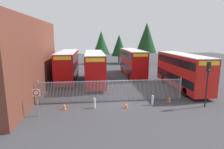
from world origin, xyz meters
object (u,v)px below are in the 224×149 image
Objects in this scene: bollard_center_front at (152,100)px; traffic_cone_mid_forecourt at (169,99)px; bollard_near_left at (95,103)px; traffic_cone_by_gate at (126,105)px; double_decker_bus_near_gate at (182,70)px; speed_limit_sign_post at (36,96)px; double_decker_bus_behind_fence_right at (132,61)px; double_decker_bus_far_back at (68,65)px; traffic_cone_near_kerb at (64,106)px; traffic_light_kerbside at (208,76)px; double_decker_bus_behind_fence_left at (95,67)px.

bollard_center_front is 1.61× the size of traffic_cone_mid_forecourt.
traffic_cone_by_gate is (2.92, -0.32, -0.19)m from bollard_near_left.
traffic_cone_mid_forecourt is (-3.59, -4.84, -2.13)m from double_decker_bus_near_gate.
bollard_center_front is 0.40× the size of speed_limit_sign_post.
double_decker_bus_behind_fence_right is 10.85m from double_decker_bus_far_back.
double_decker_bus_near_gate reaches higher than bollard_center_front.
traffic_cone_near_kerb is at bearing 34.23° from speed_limit_sign_post.
traffic_light_kerbside is (14.13, -12.79, 0.56)m from double_decker_bus_far_back.
double_decker_bus_far_back reaches higher than speed_limit_sign_post.
bollard_center_front is at bearing -94.50° from double_decker_bus_behind_fence_right.
double_decker_bus_far_back reaches higher than traffic_cone_near_kerb.
traffic_cone_near_kerb is at bearing -122.85° from double_decker_bus_behind_fence_right.
double_decker_bus_behind_fence_right reaches higher than speed_limit_sign_post.
double_decker_bus_far_back is 12.19m from traffic_cone_near_kerb.
traffic_cone_near_kerb is (-5.69, 0.29, 0.00)m from traffic_cone_by_gate.
speed_limit_sign_post reaches higher than bollard_near_left.
double_decker_bus_behind_fence_right is 18.32× the size of traffic_cone_mid_forecourt.
traffic_light_kerbside is (4.79, -1.07, 2.51)m from bollard_center_front.
traffic_cone_by_gate is at bearing -165.87° from traffic_cone_mid_forecourt.
double_decker_bus_far_back is (-10.48, -2.79, 0.00)m from double_decker_bus_behind_fence_right.
traffic_light_kerbside reaches higher than traffic_cone_by_gate.
double_decker_bus_behind_fence_left is 1.00× the size of double_decker_bus_far_back.
double_decker_bus_behind_fence_right is 2.51× the size of traffic_light_kerbside.
traffic_cone_mid_forecourt is 0.14× the size of traffic_light_kerbside.
speed_limit_sign_post is (-4.74, -1.37, 1.30)m from bollard_near_left.
traffic_light_kerbside reaches higher than speed_limit_sign_post.
traffic_cone_mid_forecourt is at bearing -126.52° from double_decker_bus_near_gate.
double_decker_bus_behind_fence_left is at bearing 119.65° from bollard_center_front.
double_decker_bus_near_gate is at bearing -19.87° from double_decker_bus_behind_fence_left.
double_decker_bus_near_gate is 17.47m from speed_limit_sign_post.
double_decker_bus_behind_fence_left is 1.00× the size of double_decker_bus_behind_fence_right.
double_decker_bus_near_gate is 18.32× the size of traffic_cone_near_kerb.
bollard_near_left is at bearing -177.77° from bollard_center_front.
double_decker_bus_behind_fence_left is 18.32× the size of traffic_cone_mid_forecourt.
double_decker_bus_far_back is 13.36m from speed_limit_sign_post.
bollard_center_front is at bearing -51.44° from double_decker_bus_far_back.
double_decker_bus_near_gate is 10.06m from double_decker_bus_behind_fence_right.
bollard_near_left is at bearing 16.10° from speed_limit_sign_post.
bollard_near_left is 2.77m from traffic_cone_near_kerb.
double_decker_bus_far_back is at bearing 107.33° from bollard_near_left.
double_decker_bus_near_gate is at bearing 27.00° from bollard_near_left.
bollard_center_front is (5.61, 0.22, 0.00)m from bollard_near_left.
double_decker_bus_behind_fence_right reaches higher than bollard_center_front.
bollard_center_front is at bearing 8.72° from speed_limit_sign_post.
traffic_cone_mid_forecourt is 12.66m from speed_limit_sign_post.
double_decker_bus_behind_fence_right reaches higher than bollard_near_left.
traffic_cone_by_gate is 1.00× the size of traffic_cone_mid_forecourt.
traffic_cone_near_kerb is (-2.77, -0.02, -0.19)m from bollard_near_left.
double_decker_bus_near_gate is 16.18m from double_decker_bus_far_back.
double_decker_bus_near_gate is at bearing 22.31° from traffic_cone_near_kerb.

